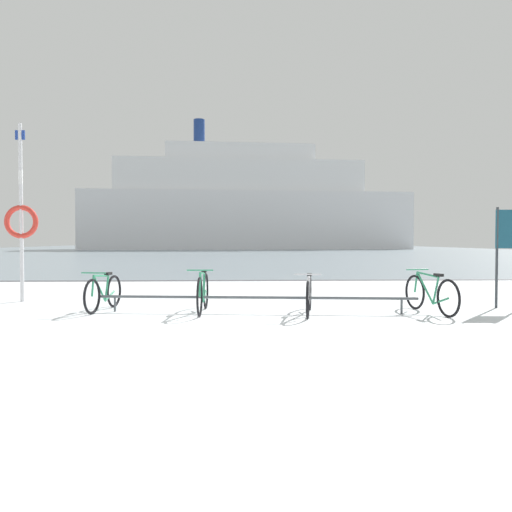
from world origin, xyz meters
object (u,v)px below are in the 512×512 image
at_px(info_sign, 510,240).
at_px(bicycle_0, 103,293).
at_px(bicycle_2, 309,295).
at_px(ferry_ship, 245,206).
at_px(bicycle_1, 203,292).
at_px(bicycle_3, 431,294).
at_px(rescue_post, 21,217).

bearing_deg(info_sign, bicycle_0, -179.36).
bearing_deg(bicycle_0, info_sign, 0.64).
distance_m(bicycle_2, info_sign, 4.20).
distance_m(info_sign, ferry_ship, 65.02).
bearing_deg(info_sign, bicycle_1, -176.09).
xyz_separation_m(bicycle_2, bicycle_3, (2.22, 0.02, 0.01)).
relative_size(info_sign, rescue_post, 0.51).
distance_m(bicycle_0, ferry_ship, 65.16).
distance_m(bicycle_2, bicycle_3, 2.22).
bearing_deg(bicycle_1, bicycle_2, -7.91).
xyz_separation_m(bicycle_1, ferry_ship, (1.76, 65.10, 5.90)).
bearing_deg(bicycle_0, bicycle_3, -5.36).
xyz_separation_m(info_sign, rescue_post, (-9.95, 1.41, 0.49)).
bearing_deg(rescue_post, bicycle_3, -14.20).
relative_size(bicycle_0, bicycle_1, 0.91).
xyz_separation_m(bicycle_3, info_sign, (1.81, 0.65, 0.98)).
bearing_deg(bicycle_2, bicycle_0, 171.25).
height_order(bicycle_0, rescue_post, rescue_post).
xyz_separation_m(bicycle_2, info_sign, (4.02, 0.67, 0.99)).
bearing_deg(ferry_ship, info_sign, -86.31).
relative_size(bicycle_0, rescue_post, 0.41).
height_order(bicycle_0, ferry_ship, ferry_ship).
bearing_deg(bicycle_3, bicycle_1, 176.60).
height_order(bicycle_3, rescue_post, rescue_post).
relative_size(bicycle_1, ferry_ship, 0.04).
bearing_deg(info_sign, bicycle_3, -160.21).
bearing_deg(bicycle_3, rescue_post, 165.80).
bearing_deg(bicycle_3, bicycle_2, -179.46).
bearing_deg(bicycle_0, rescue_post, 144.91).
distance_m(bicycle_0, bicycle_3, 6.04).
distance_m(bicycle_3, ferry_ship, 65.66).
bearing_deg(bicycle_1, info_sign, 3.91).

